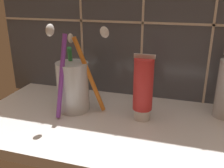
% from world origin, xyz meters
% --- Properties ---
extents(sink_counter, '(0.59, 0.29, 0.02)m').
position_xyz_m(sink_counter, '(0.00, 0.00, 0.01)').
color(sink_counter, white).
rests_on(sink_counter, ground).
extents(toothbrush_cup, '(0.12, 0.13, 0.19)m').
position_xyz_m(toothbrush_cup, '(-0.11, 0.02, 0.08)').
color(toothbrush_cup, silver).
rests_on(toothbrush_cup, sink_counter).
extents(toothpaste_tube, '(0.04, 0.04, 0.13)m').
position_xyz_m(toothpaste_tube, '(0.04, 0.02, 0.09)').
color(toothpaste_tube, white).
rests_on(toothpaste_tube, sink_counter).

